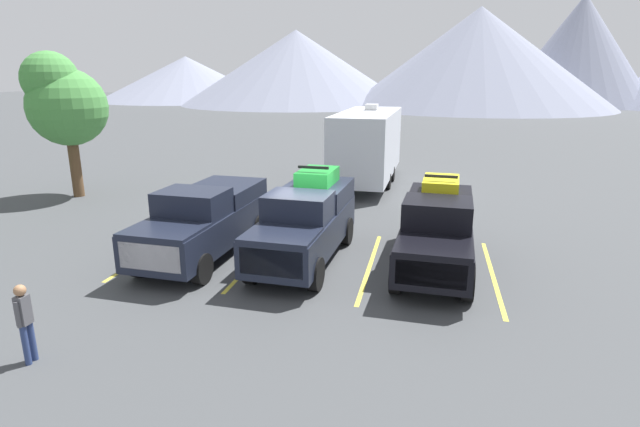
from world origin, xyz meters
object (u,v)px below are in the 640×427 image
at_px(pickup_truck_a, 205,219).
at_px(pickup_truck_b, 306,220).
at_px(camper_trailer_a, 367,143).
at_px(pickup_truck_c, 437,227).
at_px(person_a, 25,318).

bearing_deg(pickup_truck_a, pickup_truck_b, 5.66).
bearing_deg(camper_trailer_a, pickup_truck_b, -92.30).
distance_m(pickup_truck_a, pickup_truck_c, 6.91).
xyz_separation_m(pickup_truck_a, pickup_truck_b, (3.10, 0.31, 0.10)).
xyz_separation_m(pickup_truck_b, camper_trailer_a, (0.44, 10.96, 0.83)).
distance_m(pickup_truck_c, person_a, 10.28).
bearing_deg(pickup_truck_c, pickup_truck_a, -175.29).
relative_size(pickup_truck_b, camper_trailer_a, 0.62).
distance_m(pickup_truck_b, pickup_truck_c, 3.80).
bearing_deg(pickup_truck_a, camper_trailer_a, 72.54).
relative_size(pickup_truck_a, person_a, 3.55).
bearing_deg(camper_trailer_a, pickup_truck_c, -72.62).
bearing_deg(pickup_truck_c, camper_trailer_a, 107.38).
distance_m(pickup_truck_a, person_a, 6.34).
bearing_deg(pickup_truck_c, person_a, -138.13).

